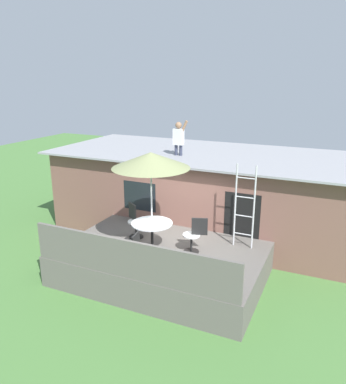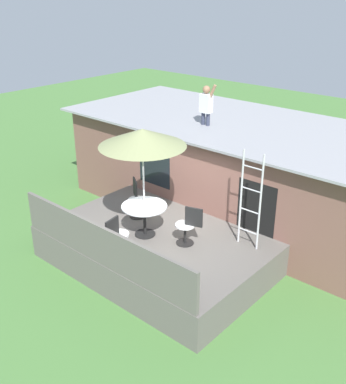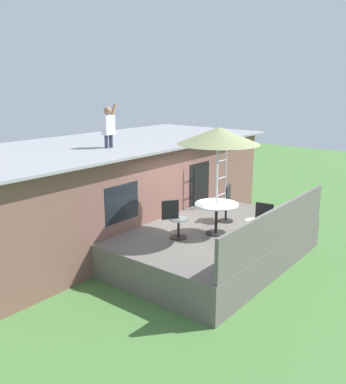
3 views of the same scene
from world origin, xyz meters
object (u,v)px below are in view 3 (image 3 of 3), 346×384
at_px(patio_table, 216,210).
at_px(step_ladder, 221,169).
at_px(patio_chair_near, 258,222).
at_px(person_figure, 108,124).
at_px(patio_umbrella, 218,136).
at_px(patio_chair_left, 176,219).
at_px(patio_chair_right, 227,204).

bearing_deg(patio_table, step_ladder, 29.44).
relative_size(step_ladder, patio_chair_near, 2.39).
bearing_deg(patio_chair_near, step_ladder, -50.23).
relative_size(patio_table, step_ladder, 0.47).
bearing_deg(person_figure, patio_chair_near, -79.44).
bearing_deg(step_ladder, patio_chair_near, -130.93).
relative_size(patio_umbrella, person_figure, 2.29).
bearing_deg(patio_table, patio_chair_left, 145.74).
relative_size(patio_umbrella, patio_chair_near, 2.76).
bearing_deg(patio_chair_right, step_ladder, -159.21).
distance_m(patio_table, person_figure, 3.58).
bearing_deg(patio_chair_right, patio_chair_near, 39.69).
relative_size(patio_umbrella, patio_chair_right, 2.76).
height_order(patio_umbrella, patio_chair_near, patio_umbrella).
bearing_deg(patio_chair_near, person_figure, 1.26).
bearing_deg(patio_umbrella, patio_chair_right, 17.94).
bearing_deg(step_ladder, patio_umbrella, -150.56).
xyz_separation_m(person_figure, patio_chair_near, (0.74, -4.00, -2.02)).
bearing_deg(patio_chair_near, patio_umbrella, -0.00).
relative_size(patio_table, person_figure, 0.94).
height_order(patio_table, person_figure, person_figure).
distance_m(patio_chair_left, patio_chair_near, 1.88).
bearing_deg(patio_chair_left, patio_chair_near, -23.36).
height_order(patio_table, patio_chair_right, patio_chair_right).
height_order(step_ladder, patio_chair_left, step_ladder).
bearing_deg(patio_umbrella, patio_chair_near, -80.70).
distance_m(step_ladder, person_figure, 3.48).
distance_m(step_ladder, patio_chair_near, 2.94).
bearing_deg(step_ladder, patio_chair_right, -141.27).
bearing_deg(step_ladder, person_figure, 145.20).
relative_size(person_figure, patio_chair_near, 1.21).
height_order(patio_table, patio_chair_left, patio_chair_left).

